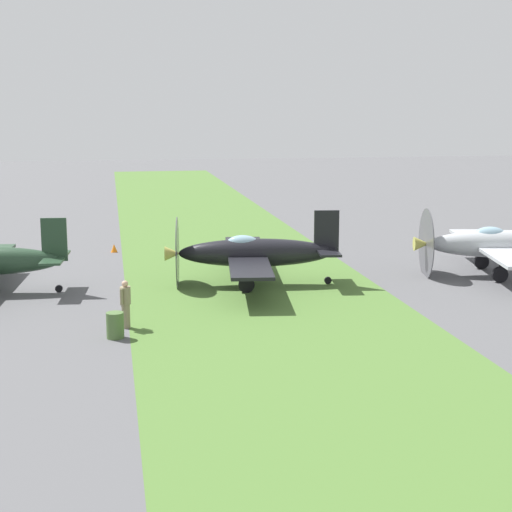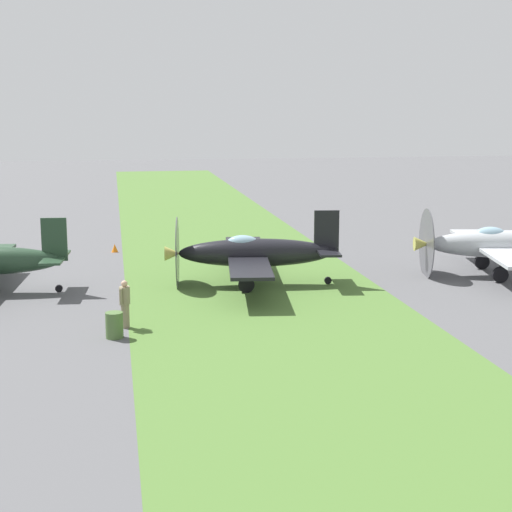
% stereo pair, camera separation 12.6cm
% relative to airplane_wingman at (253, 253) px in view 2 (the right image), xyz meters
% --- Properties ---
extents(grass_verge, '(120.00, 11.00, 0.01)m').
position_rel_airplane_wingman_xyz_m(grass_verge, '(2.88, 0.07, -1.44)').
color(grass_verge, '#476B2D').
rests_on(grass_verge, ground).
extents(airplane_wingman, '(9.74, 7.73, 3.45)m').
position_rel_airplane_wingman_xyz_m(airplane_wingman, '(0.00, 0.00, 0.00)').
color(airplane_wingman, black).
rests_on(airplane_wingman, ground).
extents(airplane_trail, '(10.06, 8.02, 3.56)m').
position_rel_airplane_wingman_xyz_m(airplane_trail, '(-0.06, -11.63, 0.04)').
color(airplane_trail, '#B2B7BC').
rests_on(airplane_trail, ground).
extents(ground_crew_chief, '(0.55, 0.38, 1.73)m').
position_rel_airplane_wingman_xyz_m(ground_crew_chief, '(-6.03, 5.67, -0.53)').
color(ground_crew_chief, '#847A5B').
rests_on(ground_crew_chief, ground).
extents(fuel_drum, '(0.60, 0.60, 0.90)m').
position_rel_airplane_wingman_xyz_m(fuel_drum, '(-7.25, 6.06, -1.00)').
color(fuel_drum, '#476633').
rests_on(fuel_drum, ground).
extents(runway_marker_cone, '(0.36, 0.36, 0.44)m').
position_rel_airplane_wingman_xyz_m(runway_marker_cone, '(9.23, 5.98, -1.23)').
color(runway_marker_cone, orange).
rests_on(runway_marker_cone, ground).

